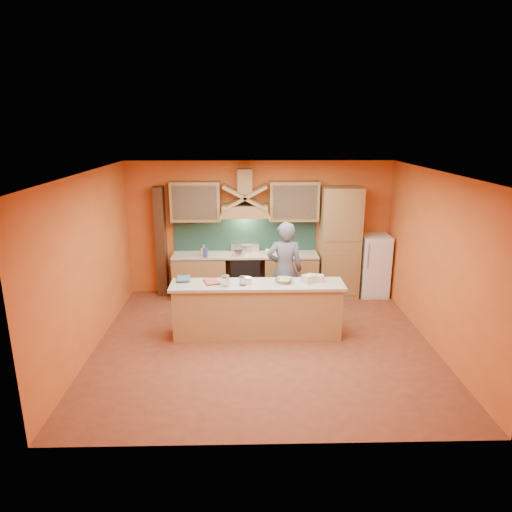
{
  "coord_description": "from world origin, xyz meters",
  "views": [
    {
      "loc": [
        -0.29,
        -6.88,
        3.49
      ],
      "look_at": [
        -0.11,
        0.9,
        1.25
      ],
      "focal_mm": 32.0,
      "sensor_mm": 36.0,
      "label": 1
    }
  ],
  "objects_px": {
    "stove": "(245,275)",
    "fridge": "(374,265)",
    "person": "(285,270)",
    "mixing_bowl": "(284,280)",
    "kitchen_scale": "(248,281)"
  },
  "relations": [
    {
      "from": "mixing_bowl",
      "to": "kitchen_scale",
      "type": "bearing_deg",
      "value": -175.54
    },
    {
      "from": "kitchen_scale",
      "to": "mixing_bowl",
      "type": "distance_m",
      "value": 0.61
    },
    {
      "from": "stove",
      "to": "person",
      "type": "relative_size",
      "value": 0.49
    },
    {
      "from": "stove",
      "to": "fridge",
      "type": "distance_m",
      "value": 2.71
    },
    {
      "from": "kitchen_scale",
      "to": "mixing_bowl",
      "type": "xyz_separation_m",
      "value": [
        0.61,
        0.05,
        -0.01
      ]
    },
    {
      "from": "fridge",
      "to": "mixing_bowl",
      "type": "height_order",
      "value": "fridge"
    },
    {
      "from": "stove",
      "to": "person",
      "type": "bearing_deg",
      "value": -55.68
    },
    {
      "from": "person",
      "to": "mixing_bowl",
      "type": "bearing_deg",
      "value": 84.65
    },
    {
      "from": "stove",
      "to": "fridge",
      "type": "bearing_deg",
      "value": 0.0
    },
    {
      "from": "person",
      "to": "stove",
      "type": "bearing_deg",
      "value": -54.96
    },
    {
      "from": "fridge",
      "to": "kitchen_scale",
      "type": "xyz_separation_m",
      "value": [
        -2.66,
        -1.91,
        0.34
      ]
    },
    {
      "from": "stove",
      "to": "kitchen_scale",
      "type": "distance_m",
      "value": 1.99
    },
    {
      "from": "fridge",
      "to": "mixing_bowl",
      "type": "relative_size",
      "value": 4.47
    },
    {
      "from": "fridge",
      "to": "person",
      "type": "bearing_deg",
      "value": -151.52
    },
    {
      "from": "person",
      "to": "mixing_bowl",
      "type": "relative_size",
      "value": 6.26
    }
  ]
}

